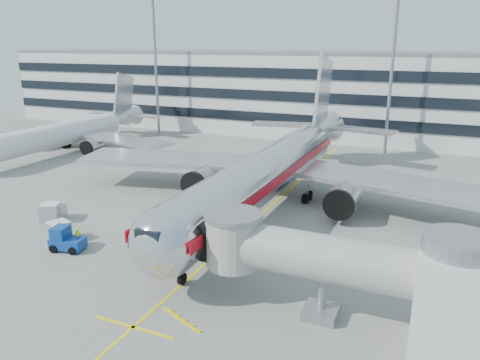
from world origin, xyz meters
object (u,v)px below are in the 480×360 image
at_px(belt_loader, 172,230).
at_px(cargo_container_right, 57,211).
at_px(ramp_worker, 78,238).
at_px(cargo_container_left, 51,212).
at_px(baggage_tug, 65,240).
at_px(cargo_container_front, 59,231).
at_px(main_jet, 274,167).

height_order(belt_loader, cargo_container_right, belt_loader).
bearing_deg(ramp_worker, cargo_container_left, 95.53).
xyz_separation_m(cargo_container_left, ramp_worker, (6.99, -3.84, -0.04)).
bearing_deg(cargo_container_right, ramp_worker, -33.42).
xyz_separation_m(belt_loader, cargo_container_right, (-13.14, -0.74, 0.12)).
bearing_deg(baggage_tug, cargo_container_front, 147.08).
relative_size(cargo_container_left, cargo_container_front, 1.07).
bearing_deg(cargo_container_front, ramp_worker, -10.67).
bearing_deg(cargo_container_front, main_jet, 50.60).
xyz_separation_m(main_jet, ramp_worker, (-11.55, -17.82, -3.34)).
xyz_separation_m(main_jet, baggage_tug, (-12.24, -18.60, -3.32)).
bearing_deg(belt_loader, cargo_container_left, -173.35).
bearing_deg(ramp_worker, cargo_container_right, 90.87).
bearing_deg(belt_loader, cargo_container_front, -151.09).
bearing_deg(cargo_container_front, cargo_container_left, 142.31).
relative_size(belt_loader, cargo_container_front, 2.32).
xyz_separation_m(belt_loader, cargo_container_front, (-8.81, -4.86, 0.23)).
bearing_deg(baggage_tug, cargo_container_right, 139.44).
xyz_separation_m(main_jet, cargo_container_right, (-18.56, -13.19, -3.45)).
bearing_deg(belt_loader, cargo_container_right, -176.79).
xyz_separation_m(main_jet, cargo_container_front, (-14.23, -17.32, -3.33)).
bearing_deg(cargo_container_right, main_jet, 35.40).
bearing_deg(cargo_container_front, belt_loader, 28.91).
distance_m(baggage_tug, cargo_container_right, 8.32).
relative_size(cargo_container_right, cargo_container_front, 0.88).
distance_m(main_jet, belt_loader, 14.04).
xyz_separation_m(baggage_tug, cargo_container_front, (-1.98, 1.28, -0.02)).
bearing_deg(belt_loader, baggage_tug, -137.99).
height_order(main_jet, ramp_worker, main_jet).
height_order(main_jet, baggage_tug, main_jet).
xyz_separation_m(cargo_container_left, cargo_container_front, (4.31, -3.33, -0.03)).
height_order(cargo_container_front, ramp_worker, cargo_container_front).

